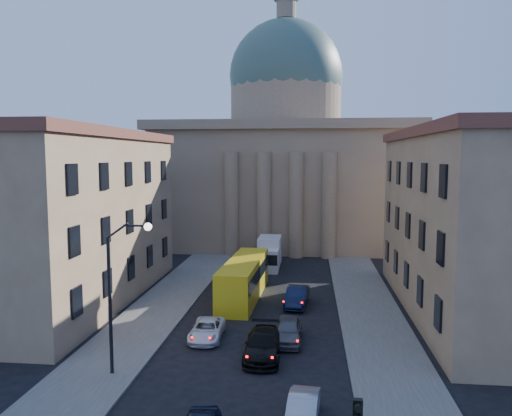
{
  "coord_description": "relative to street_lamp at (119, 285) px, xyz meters",
  "views": [
    {
      "loc": [
        3.6,
        -18.31,
        12.44
      ],
      "look_at": [
        -0.1,
        16.15,
        8.86
      ],
      "focal_mm": 35.0,
      "sensor_mm": 36.0,
      "label": 1
    }
  ],
  "objects": [
    {
      "name": "sidewalk_left",
      "position": [
        -1.53,
        10.0,
        -5.21
      ],
      "size": [
        5.0,
        60.0,
        0.15
      ],
      "primitive_type": "cube",
      "color": "#53514B",
      "rests_on": "ground"
    },
    {
      "name": "car_left_mid",
      "position": [
        3.7,
        6.23,
        -4.65
      ],
      "size": [
        2.23,
        4.61,
        1.26
      ],
      "primitive_type": "imported",
      "rotation": [
        0.0,
        0.0,
        0.03
      ],
      "color": "white",
      "rests_on": "ground"
    },
    {
      "name": "sidewalk_right",
      "position": [
        15.47,
        10.0,
        -5.21
      ],
      "size": [
        5.0,
        60.0,
        0.15
      ],
      "primitive_type": "cube",
      "color": "#53514B",
      "rests_on": "ground"
    },
    {
      "name": "car_right_near",
      "position": [
        10.37,
        -4.09,
        -4.63
      ],
      "size": [
        1.74,
        4.11,
        1.32
      ],
      "primitive_type": "imported",
      "rotation": [
        0.0,
        0.0,
        -0.09
      ],
      "color": "#9A9DA1",
      "rests_on": "ground"
    },
    {
      "name": "car_right_far",
      "position": [
        9.24,
        6.28,
        -4.51
      ],
      "size": [
        1.88,
        4.59,
        1.56
      ],
      "primitive_type": "imported",
      "rotation": [
        0.0,
        0.0,
        -0.01
      ],
      "color": "#525358",
      "rests_on": "ground"
    },
    {
      "name": "box_truck",
      "position": [
        6.17,
        28.41,
        -3.69
      ],
      "size": [
        2.46,
        6.14,
        3.37
      ],
      "rotation": [
        0.0,
        0.0,
        -0.0
      ],
      "color": "silver",
      "rests_on": "ground"
    },
    {
      "name": "building_left",
      "position": [
        -10.03,
        14.0,
        2.14
      ],
      "size": [
        11.6,
        26.6,
        14.7
      ],
      "color": "tan",
      "rests_on": "ground"
    },
    {
      "name": "car_right_distant",
      "position": [
        9.63,
        14.48,
        -4.5
      ],
      "size": [
        2.12,
        4.93,
        1.58
      ],
      "primitive_type": "imported",
      "rotation": [
        0.0,
        0.0,
        -0.1
      ],
      "color": "black",
      "rests_on": "ground"
    },
    {
      "name": "car_right_mid",
      "position": [
        7.8,
        3.54,
        -4.5
      ],
      "size": [
        2.33,
        5.48,
        1.58
      ],
      "primitive_type": "imported",
      "rotation": [
        0.0,
        0.0,
        0.02
      ],
      "color": "black",
      "rests_on": "ground"
    },
    {
      "name": "city_bus",
      "position": [
        4.93,
        16.3,
        -3.46
      ],
      "size": [
        3.3,
        12.14,
        3.39
      ],
      "rotation": [
        0.0,
        0.0,
        -0.04
      ],
      "color": "gold",
      "rests_on": "ground"
    },
    {
      "name": "street_lamp",
      "position": [
        0.0,
        0.0,
        0.0
      ],
      "size": [
        2.62,
        0.44,
        8.83
      ],
      "color": "black",
      "rests_on": "ground"
    },
    {
      "name": "church",
      "position": [
        6.97,
        47.47,
        6.59
      ],
      "size": [
        68.02,
        28.76,
        36.6
      ],
      "color": "#7D654D",
      "rests_on": "ground"
    },
    {
      "name": "building_right",
      "position": [
        23.97,
        14.0,
        2.14
      ],
      "size": [
        11.6,
        26.6,
        14.7
      ],
      "color": "tan",
      "rests_on": "ground"
    }
  ]
}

